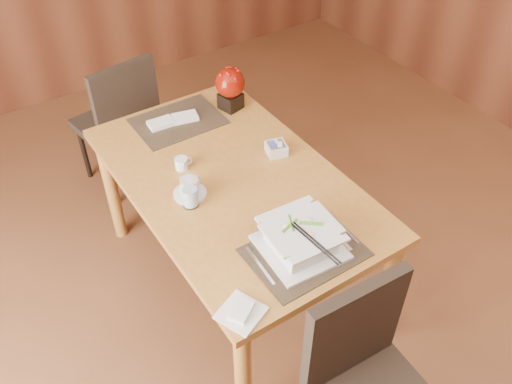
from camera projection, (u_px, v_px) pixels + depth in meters
ground at (302, 361)px, 2.64m from camera, size 6.00×6.00×0.00m
dining_table at (233, 194)px, 2.58m from camera, size 0.90×1.50×0.75m
placemat_near at (305, 252)px, 2.17m from camera, size 0.45×0.33×0.01m
placemat_far at (178, 121)px, 2.85m from camera, size 0.45×0.33×0.01m
soup_setting at (301, 239)px, 2.14m from camera, size 0.33×0.33×0.12m
coffee_cup at (190, 188)px, 2.40m from camera, size 0.15×0.15×0.09m
water_glass at (190, 190)px, 2.32m from camera, size 0.08×0.08×0.17m
creamer_jug at (181, 163)px, 2.55m from camera, size 0.09×0.09×0.06m
sugar_caddy at (276, 149)px, 2.63m from camera, size 0.11×0.11×0.06m
berry_decor at (230, 87)px, 2.86m from camera, size 0.16×0.16×0.23m
napkins_far at (175, 120)px, 2.83m from camera, size 0.27×0.13×0.02m
bread_plate at (241, 313)px, 1.95m from camera, size 0.19×0.19×0.01m
near_chair at (367, 379)px, 2.00m from camera, size 0.46×0.46×0.94m
far_chair at (121, 118)px, 3.28m from camera, size 0.49×0.49×0.92m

